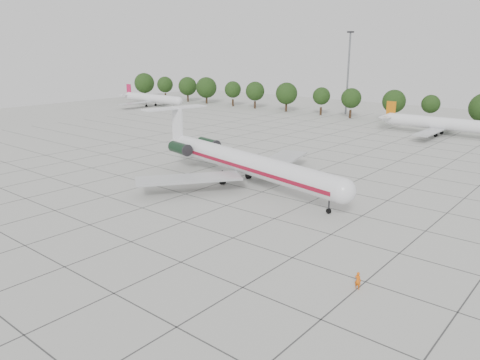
{
  "coord_description": "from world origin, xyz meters",
  "views": [
    {
      "loc": [
        39.83,
        -45.03,
        20.69
      ],
      "look_at": [
        1.19,
        1.45,
        3.5
      ],
      "focal_mm": 35.0,
      "sensor_mm": 36.0,
      "label": 1
    }
  ],
  "objects": [
    {
      "name": "bg_airliner_a",
      "position": [
        -93.21,
        65.42,
        2.91
      ],
      "size": [
        28.24,
        27.2,
        7.4
      ],
      "color": "silver",
      "rests_on": "ground"
    },
    {
      "name": "bg_airliner_c",
      "position": [
        5.98,
        72.35,
        2.91
      ],
      "size": [
        28.24,
        27.2,
        7.4
      ],
      "color": "silver",
      "rests_on": "ground"
    },
    {
      "name": "apron_joints",
      "position": [
        0.0,
        15.0,
        0.01
      ],
      "size": [
        170.0,
        170.0,
        0.02
      ],
      "primitive_type": "cube",
      "color": "#383838",
      "rests_on": "ground"
    },
    {
      "name": "tree_line",
      "position": [
        -11.68,
        85.0,
        5.98
      ],
      "size": [
        249.86,
        8.44,
        10.22
      ],
      "color": "#332114",
      "rests_on": "ground"
    },
    {
      "name": "ground",
      "position": [
        0.0,
        0.0,
        0.0
      ],
      "size": [
        260.0,
        260.0,
        0.0
      ],
      "primitive_type": "plane",
      "color": "#B4B4AC",
      "rests_on": "ground"
    },
    {
      "name": "floodlight_mast",
      "position": [
        -30.0,
        92.0,
        14.28
      ],
      "size": [
        1.6,
        1.6,
        25.45
      ],
      "color": "slate",
      "rests_on": "ground"
    },
    {
      "name": "ground_crew",
      "position": [
        23.99,
        -9.65,
        0.82
      ],
      "size": [
        0.62,
        0.42,
        1.64
      ],
      "primitive_type": "imported",
      "rotation": [
        0.0,
        0.0,
        3.09
      ],
      "color": "#E05B0D",
      "rests_on": "ground"
    },
    {
      "name": "main_airliner",
      "position": [
        -6.07,
        9.75,
        3.6
      ],
      "size": [
        43.04,
        33.49,
        10.19
      ],
      "rotation": [
        0.0,
        0.0,
        -0.2
      ],
      "color": "silver",
      "rests_on": "ground"
    }
  ]
}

